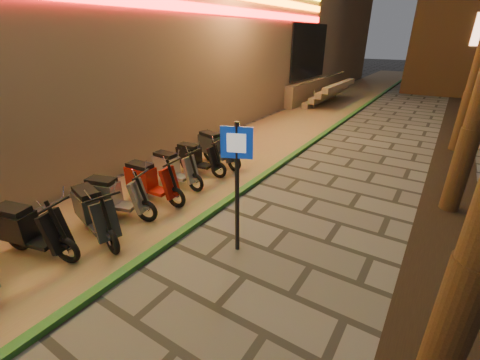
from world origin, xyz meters
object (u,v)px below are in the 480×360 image
Objects in this scene: scooter_5 at (28,229)px; scooter_6 at (93,212)px; scooter_11 at (216,147)px; scooter_7 at (114,196)px; scooter_8 at (149,181)px; scooter_10 at (196,158)px; pedestrian_sign at (237,172)px; scooter_9 at (173,168)px.

scooter_6 is (0.43, 1.02, -0.00)m from scooter_5.
scooter_5 is at bearing -77.41° from scooter_11.
scooter_8 reaches higher than scooter_7.
scooter_6 is 1.08× the size of scooter_10.
scooter_8 is at bearing 71.02° from scooter_5.
scooter_6 is at bearing -84.23° from scooter_7.
scooter_6 reaches higher than scooter_10.
scooter_5 is 1.11m from scooter_6.
scooter_8 is 1.90m from scooter_10.
scooter_10 is (-3.00, 2.41, -1.10)m from pedestrian_sign.
scooter_10 is at bearing 118.47° from pedestrian_sign.
scooter_5 is at bearing -96.68° from scooter_10.
scooter_7 reaches higher than scooter_10.
scooter_7 is 0.97m from scooter_8.
scooter_5 is 0.98× the size of scooter_11.
pedestrian_sign is 1.54× the size of scooter_9.
scooter_11 is at bearing 88.86° from scooter_8.
scooter_6 is 0.97× the size of scooter_11.
scooter_10 is 0.90× the size of scooter_11.
pedestrian_sign is at bearing -34.66° from scooter_11.
scooter_8 is at bearing -91.55° from scooter_10.
scooter_11 is (0.01, 0.93, 0.06)m from scooter_10.
scooter_9 is 0.95m from scooter_10.
scooter_5 is at bearing -98.16° from scooter_6.
scooter_7 is (0.16, 1.70, -0.02)m from scooter_5.
pedestrian_sign reaches higher than scooter_5.
scooter_10 is at bearing 110.76° from scooter_6.
pedestrian_sign is 1.45× the size of scooter_8.
scooter_9 reaches higher than scooter_10.
scooter_5 is 1.09× the size of scooter_10.
scooter_11 is (0.09, 5.49, 0.01)m from scooter_5.
scooter_5 reaches higher than scooter_7.
scooter_5 is at bearing -98.31° from scooter_8.
scooter_10 is (-0.36, 3.55, -0.04)m from scooter_6.
scooter_11 is (-0.35, 4.47, 0.01)m from scooter_6.
scooter_8 is at bearing 70.30° from scooter_7.
scooter_8 is (0.21, 2.67, -0.01)m from scooter_5.
scooter_7 reaches higher than scooter_9.
scooter_6 is at bearing -82.39° from scooter_9.
scooter_8 reaches higher than scooter_10.
pedestrian_sign is at bearing -26.27° from scooter_9.
scooter_9 is at bearing 74.38° from scooter_5.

